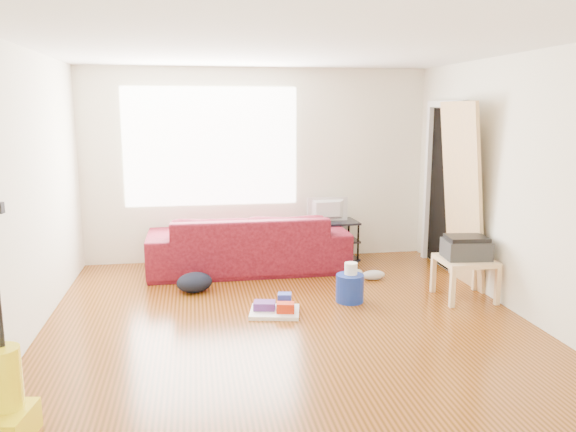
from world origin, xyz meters
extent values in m
cube|color=#532D09|center=(0.00, 0.00, 0.00)|extent=(4.50, 5.00, 0.01)
cube|color=white|center=(0.00, 0.00, 2.50)|extent=(4.50, 5.00, 0.01)
cube|color=white|center=(0.00, 2.50, 1.25)|extent=(4.50, 0.01, 2.50)
cube|color=white|center=(0.00, -2.50, 1.25)|extent=(4.50, 0.01, 2.50)
cube|color=white|center=(-2.25, 0.00, 1.25)|extent=(0.01, 5.00, 2.50)
cube|color=white|center=(2.25, 0.00, 1.25)|extent=(0.01, 5.00, 2.50)
cube|color=white|center=(-0.60, 2.48, 1.50)|extent=(2.20, 0.01, 1.50)
cube|color=white|center=(2.21, 1.25, 1.00)|extent=(0.06, 0.08, 2.00)
cube|color=white|center=(2.21, 2.15, 1.00)|extent=(0.06, 0.08, 2.00)
cube|color=white|center=(2.21, 1.70, 2.04)|extent=(0.06, 0.98, 0.08)
cube|color=black|center=(2.24, 1.70, 1.00)|extent=(0.01, 0.86, 1.98)
imported|color=#3D0712|center=(-0.19, 1.95, 0.00)|extent=(2.44, 0.95, 0.71)
cube|color=black|center=(0.89, 2.22, 0.03)|extent=(0.79, 0.48, 0.03)
cube|color=black|center=(0.89, 2.22, 0.27)|extent=(0.79, 0.48, 0.03)
cube|color=black|center=(0.89, 2.22, 0.51)|extent=(0.79, 0.48, 0.03)
cylinder|color=black|center=(0.55, 2.01, 0.26)|extent=(0.03, 0.03, 0.53)
cylinder|color=black|center=(0.52, 2.39, 0.26)|extent=(0.03, 0.03, 0.53)
cylinder|color=black|center=(1.25, 2.05, 0.26)|extent=(0.03, 0.03, 0.53)
cylinder|color=black|center=(1.23, 2.43, 0.26)|extent=(0.03, 0.03, 0.53)
imported|color=black|center=(0.89, 2.22, 0.68)|extent=(0.54, 0.07, 0.31)
cube|color=#E1AD7B|center=(1.95, 0.50, 0.41)|extent=(0.55, 0.55, 0.05)
cube|color=#E1AD7B|center=(1.70, 0.26, 0.19)|extent=(0.05, 0.05, 0.39)
cube|color=#E1AD7B|center=(1.71, 0.74, 0.19)|extent=(0.05, 0.05, 0.39)
cube|color=#E1AD7B|center=(2.19, 0.25, 0.19)|extent=(0.05, 0.05, 0.39)
cube|color=#E1AD7B|center=(2.20, 0.73, 0.19)|extent=(0.05, 0.05, 0.39)
cube|color=#2C2C2C|center=(1.95, 0.50, 0.53)|extent=(0.49, 0.39, 0.19)
cube|color=black|center=(1.95, 0.50, 0.65)|extent=(0.44, 0.35, 0.04)
cylinder|color=navy|center=(0.73, 0.60, 0.00)|extent=(0.30, 0.30, 0.29)
cylinder|color=white|center=(0.74, 0.61, 0.21)|extent=(0.13, 0.13, 0.12)
cube|color=white|center=(-0.09, 0.37, 0.02)|extent=(0.54, 0.47, 0.04)
cube|color=red|center=(0.00, 0.29, 0.09)|extent=(0.19, 0.15, 0.09)
cube|color=#56297C|center=(-0.19, 0.42, 0.08)|extent=(0.24, 0.19, 0.08)
cube|color=#2537AD|center=(0.02, 0.46, 0.10)|extent=(0.15, 0.14, 0.13)
ellipsoid|color=black|center=(-0.86, 1.18, 0.00)|extent=(0.47, 0.42, 0.22)
ellipsoid|color=silver|center=(1.00, 1.34, 0.06)|extent=(0.30, 0.27, 0.12)
ellipsoid|color=silver|center=(1.21, 1.28, 0.06)|extent=(0.29, 0.13, 0.12)
cube|color=yellow|center=(-2.00, -1.49, 0.10)|extent=(0.35, 0.39, 0.19)
cylinder|color=yellow|center=(-2.00, -1.43, 0.38)|extent=(0.22, 0.22, 0.38)
cube|color=tan|center=(2.13, 1.00, 0.00)|extent=(0.26, 0.83, 2.06)
camera|label=1|loc=(-0.83, -4.80, 1.96)|focal=35.00mm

